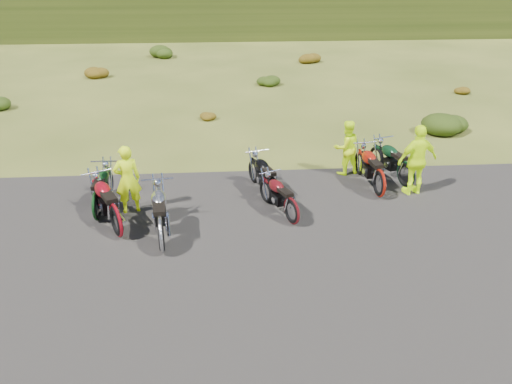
{
  "coord_description": "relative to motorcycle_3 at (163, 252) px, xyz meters",
  "views": [
    {
      "loc": [
        0.23,
        -9.64,
        5.96
      ],
      "look_at": [
        0.99,
        1.06,
        0.75
      ],
      "focal_mm": 35.0,
      "sensor_mm": 36.0,
      "label": 1
    }
  ],
  "objects": [
    {
      "name": "motorcycle_4",
      "position": [
        2.98,
        1.01,
        0.0
      ],
      "size": [
        1.34,
        1.98,
        0.99
      ],
      "primitive_type": null,
      "rotation": [
        0.0,
        0.0,
        1.99
      ],
      "color": "#500D11",
      "rests_on": "ground"
    },
    {
      "name": "motorcycle_5",
      "position": [
        2.66,
        2.07,
        0.0
      ],
      "size": [
        1.3,
        2.19,
        1.09
      ],
      "primitive_type": null,
      "rotation": [
        0.0,
        0.0,
        1.88
      ],
      "color": "black",
      "rests_on": "ground"
    },
    {
      "name": "motorcycle_7",
      "position": [
        6.4,
        2.85,
        0.0
      ],
      "size": [
        1.31,
        2.21,
        1.1
      ],
      "primitive_type": null,
      "rotation": [
        0.0,
        0.0,
        1.88
      ],
      "color": "black",
      "rests_on": "ground"
    },
    {
      "name": "shrub_5",
      "position": [
        3.66,
        14.75,
        0.31
      ],
      "size": [
        1.03,
        1.03,
        0.61
      ],
      "primitive_type": "ellipsoid",
      "color": "#21390E",
      "rests_on": "ground"
    },
    {
      "name": "gravel_pad",
      "position": [
        1.16,
        -1.75,
        0.0
      ],
      "size": [
        20.0,
        12.0,
        0.04
      ],
      "primitive_type": "cube",
      "color": "black",
      "rests_on": "ground"
    },
    {
      "name": "hill_slope",
      "position": [
        1.16,
        50.25,
        0.0
      ],
      "size": [
        300.0,
        45.97,
        9.37
      ],
      "primitive_type": null,
      "rotation": [
        0.14,
        0.0,
        0.0
      ],
      "color": "#2F3F15",
      "rests_on": "ground"
    },
    {
      "name": "shrub_6",
      "position": [
        6.56,
        20.05,
        0.38
      ],
      "size": [
        1.3,
        1.3,
        0.77
      ],
      "primitive_type": "ellipsoid",
      "color": "brown",
      "rests_on": "ground"
    },
    {
      "name": "person_right_a",
      "position": [
        4.94,
        3.89,
        0.8
      ],
      "size": [
        0.92,
        0.81,
        1.61
      ],
      "primitive_type": "imported",
      "rotation": [
        0.0,
        0.0,
        3.43
      ],
      "color": "#D5FB0D",
      "rests_on": "ground"
    },
    {
      "name": "motorcycle_3",
      "position": [
        0.0,
        0.0,
        0.0
      ],
      "size": [
        1.03,
        2.35,
        1.19
      ],
      "primitive_type": null,
      "rotation": [
        0.0,
        0.0,
        1.69
      ],
      "color": "#9C9BA0",
      "rests_on": "ground"
    },
    {
      "name": "shrub_7",
      "position": [
        9.46,
        7.35,
        0.46
      ],
      "size": [
        1.56,
        1.56,
        0.92
      ],
      "primitive_type": "ellipsoid",
      "color": "#21390E",
      "rests_on": "ground"
    },
    {
      "name": "ground",
      "position": [
        1.16,
        0.25,
        0.0
      ],
      "size": [
        300.0,
        300.0,
        0.0
      ],
      "primitive_type": "plane",
      "color": "#404B19",
      "rests_on": "ground"
    },
    {
      "name": "motorcycle_6",
      "position": [
        5.49,
        2.31,
        0.0
      ],
      "size": [
        0.94,
        2.22,
        1.13
      ],
      "primitive_type": null,
      "rotation": [
        0.0,
        0.0,
        1.67
      ],
      "color": "maroon",
      "rests_on": "ground"
    },
    {
      "name": "person_middle",
      "position": [
        -0.97,
        1.91,
        0.88
      ],
      "size": [
        0.74,
        0.59,
        1.75
      ],
      "primitive_type": "imported",
      "rotation": [
        0.0,
        0.0,
        3.45
      ],
      "color": "#D5FB0D",
      "rests_on": "ground"
    },
    {
      "name": "motorcycle_2",
      "position": [
        -1.7,
        1.55,
        0.0
      ],
      "size": [
        0.73,
        2.09,
        1.09
      ],
      "primitive_type": null,
      "rotation": [
        0.0,
        0.0,
        1.55
      ],
      "color": "black",
      "rests_on": "ground"
    },
    {
      "name": "shrub_4",
      "position": [
        0.76,
        9.45,
        0.23
      ],
      "size": [
        0.77,
        0.77,
        0.45
      ],
      "primitive_type": "ellipsoid",
      "color": "brown",
      "rests_on": "ground"
    },
    {
      "name": "shrub_2",
      "position": [
        -5.04,
        16.85,
        0.38
      ],
      "size": [
        1.3,
        1.3,
        0.77
      ],
      "primitive_type": "ellipsoid",
      "color": "brown",
      "rests_on": "ground"
    },
    {
      "name": "motorcycle_1",
      "position": [
        -1.08,
        0.71,
        0.0
      ],
      "size": [
        1.71,
        2.35,
        1.18
      ],
      "primitive_type": null,
      "rotation": [
        0.0,
        0.0,
        2.05
      ],
      "color": "maroon",
      "rests_on": "ground"
    },
    {
      "name": "shrub_3",
      "position": [
        -2.14,
        22.15,
        0.46
      ],
      "size": [
        1.56,
        1.56,
        0.92
      ],
      "primitive_type": "ellipsoid",
      "color": "#21390E",
      "rests_on": "ground"
    },
    {
      "name": "shrub_8",
      "position": [
        12.36,
        12.65,
        0.23
      ],
      "size": [
        0.77,
        0.77,
        0.45
      ],
      "primitive_type": "ellipsoid",
      "color": "brown",
      "rests_on": "ground"
    },
    {
      "name": "person_right_b",
      "position": [
        6.48,
        2.44,
        0.96
      ],
      "size": [
        1.2,
        0.71,
        1.92
      ],
      "primitive_type": "imported",
      "rotation": [
        0.0,
        0.0,
        3.37
      ],
      "color": "#D5FB0D",
      "rests_on": "ground"
    }
  ]
}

